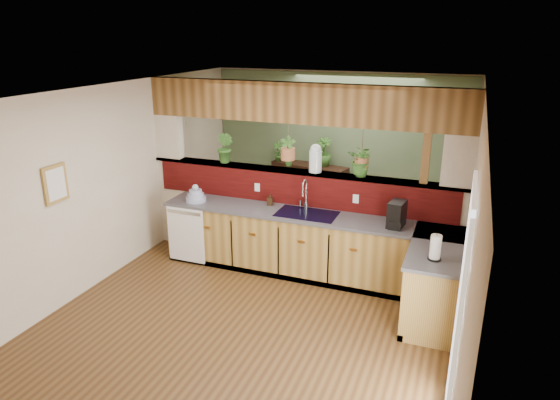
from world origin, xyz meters
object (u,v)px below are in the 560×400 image
at_px(glass_jar, 315,158).
at_px(shelving_console, 309,189).
at_px(faucet, 305,193).
at_px(coffee_maker, 397,215).
at_px(dish_stack, 196,196).
at_px(soap_dispenser, 270,199).
at_px(paper_towel, 435,248).

xyz_separation_m(glass_jar, shelving_console, (-0.69, 1.90, -1.09)).
relative_size(faucet, shelving_console, 0.31).
bearing_deg(coffee_maker, dish_stack, -170.41).
height_order(glass_jar, shelving_console, glass_jar).
height_order(soap_dispenser, coffee_maker, coffee_maker).
relative_size(coffee_maker, shelving_console, 0.24).
relative_size(soap_dispenser, coffee_maker, 0.52).
relative_size(dish_stack, shelving_console, 0.21).
distance_m(dish_stack, coffee_maker, 2.86).
height_order(faucet, coffee_maker, faucet).
distance_m(faucet, soap_dispenser, 0.54).
distance_m(faucet, shelving_console, 2.29).
distance_m(dish_stack, shelving_console, 2.59).
bearing_deg(dish_stack, faucet, 8.60).
bearing_deg(soap_dispenser, glass_jar, 20.41).
bearing_deg(soap_dispenser, paper_towel, -23.52).
relative_size(faucet, dish_stack, 1.51).
relative_size(dish_stack, coffee_maker, 0.88).
height_order(dish_stack, soap_dispenser, dish_stack).
bearing_deg(shelving_console, coffee_maker, -38.36).
xyz_separation_m(faucet, paper_towel, (1.82, -1.02, -0.10)).
height_order(soap_dispenser, glass_jar, glass_jar).
xyz_separation_m(faucet, dish_stack, (-1.58, -0.24, -0.16)).
bearing_deg(glass_jar, paper_towel, -35.33).
bearing_deg(dish_stack, paper_towel, -12.91).
height_order(soap_dispenser, shelving_console, soap_dispenser).
xyz_separation_m(soap_dispenser, paper_towel, (2.33, -1.02, 0.05)).
xyz_separation_m(soap_dispenser, shelving_console, (-0.10, 2.12, -0.49)).
bearing_deg(shelving_console, glass_jar, -57.69).
distance_m(paper_towel, glass_jar, 2.21).
xyz_separation_m(faucet, glass_jar, (0.07, 0.22, 0.45)).
xyz_separation_m(paper_towel, glass_jar, (-1.74, 1.24, 0.55)).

